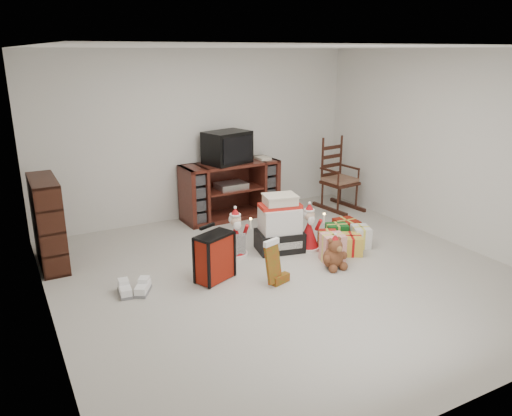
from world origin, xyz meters
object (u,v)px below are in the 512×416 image
(gift_cluster, at_px, (343,238))
(crt_television, at_px, (227,147))
(tv_stand, at_px, (230,190))
(santa_figurine, at_px, (309,232))
(red_suitcase, at_px, (215,257))
(gift_pile, at_px, (280,227))
(rocking_chair, at_px, (338,183))
(mrs_claus_figurine, at_px, (236,237))
(bookshelf, at_px, (48,224))
(teddy_bear, at_px, (334,255))
(sneaker_pair, at_px, (134,289))

(gift_cluster, relative_size, crt_television, 1.47)
(tv_stand, xyz_separation_m, santa_figurine, (0.31, -1.68, -0.19))
(gift_cluster, xyz_separation_m, crt_television, (-0.79, 1.83, 0.96))
(red_suitcase, distance_m, crt_television, 2.36)
(tv_stand, xyz_separation_m, red_suitcase, (-1.12, -1.94, -0.15))
(gift_pile, height_order, red_suitcase, gift_pile)
(rocking_chair, xyz_separation_m, gift_pile, (-1.77, -1.13, -0.09))
(mrs_claus_figurine, bearing_deg, gift_cluster, -17.07)
(rocking_chair, xyz_separation_m, red_suitcase, (-2.86, -1.55, -0.13))
(gift_pile, bearing_deg, tv_stand, 100.65)
(tv_stand, distance_m, rocking_chair, 1.78)
(tv_stand, distance_m, mrs_claus_figurine, 1.56)
(bookshelf, bearing_deg, red_suitcase, -40.19)
(gift_pile, xyz_separation_m, red_suitcase, (-1.09, -0.42, -0.04))
(gift_pile, xyz_separation_m, mrs_claus_figurine, (-0.58, 0.10, -0.07))
(rocking_chair, distance_m, gift_cluster, 1.77)
(gift_cluster, bearing_deg, rocking_chair, 55.48)
(tv_stand, height_order, rocking_chair, rocking_chair)
(rocking_chair, distance_m, crt_television, 1.94)
(santa_figurine, bearing_deg, tv_stand, 100.54)
(teddy_bear, bearing_deg, tv_stand, 96.13)
(mrs_claus_figurine, relative_size, sneaker_pair, 1.63)
(gift_pile, xyz_separation_m, crt_television, (-0.01, 1.52, 0.78))
(santa_figurine, distance_m, gift_cluster, 0.47)
(mrs_claus_figurine, distance_m, gift_cluster, 1.42)
(gift_pile, height_order, mrs_claus_figurine, gift_pile)
(tv_stand, height_order, sneaker_pair, tv_stand)
(tv_stand, relative_size, rocking_chair, 1.27)
(gift_cluster, bearing_deg, red_suitcase, -176.79)
(teddy_bear, bearing_deg, red_suitcase, 165.16)
(bookshelf, distance_m, santa_figurine, 3.18)
(tv_stand, relative_size, gift_pile, 2.09)
(tv_stand, relative_size, sneaker_pair, 3.89)
(bookshelf, distance_m, rocking_chair, 4.42)
(teddy_bear, xyz_separation_m, mrs_claus_figurine, (-0.86, 0.88, 0.08))
(santa_figurine, bearing_deg, crt_television, 102.01)
(teddy_bear, distance_m, sneaker_pair, 2.31)
(bookshelf, bearing_deg, teddy_bear, -29.82)
(red_suitcase, relative_size, teddy_bear, 1.69)
(teddy_bear, height_order, sneaker_pair, teddy_bear)
(tv_stand, height_order, gift_cluster, tv_stand)
(rocking_chair, distance_m, sneaker_pair, 4.03)
(crt_television, bearing_deg, gift_pile, -105.38)
(bookshelf, relative_size, gift_cluster, 0.97)
(sneaker_pair, xyz_separation_m, crt_television, (1.97, 1.83, 1.04))
(tv_stand, bearing_deg, rocking_chair, -15.31)
(sneaker_pair, bearing_deg, gift_pile, 24.56)
(rocking_chair, bearing_deg, mrs_claus_figurine, -163.09)
(tv_stand, bearing_deg, mrs_claus_figurine, -115.53)
(bookshelf, distance_m, sneaker_pair, 1.45)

